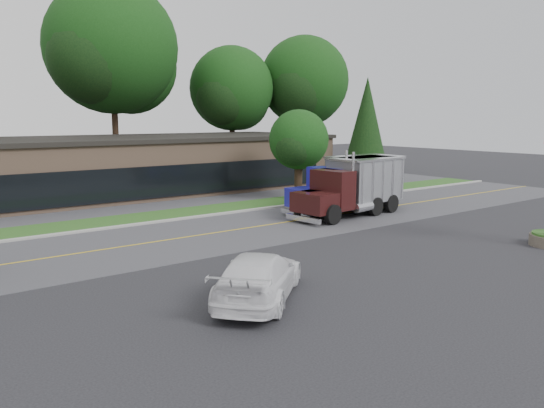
% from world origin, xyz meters
% --- Properties ---
extents(ground, '(140.00, 140.00, 0.00)m').
position_xyz_m(ground, '(0.00, 0.00, 0.00)').
color(ground, '#2F2F34').
rests_on(ground, ground).
extents(road, '(60.00, 8.00, 0.02)m').
position_xyz_m(road, '(0.00, 9.00, 0.00)').
color(road, '#4F4F54').
rests_on(road, ground).
extents(center_line, '(60.00, 0.12, 0.01)m').
position_xyz_m(center_line, '(0.00, 9.00, 0.00)').
color(center_line, gold).
rests_on(center_line, ground).
extents(curb, '(60.00, 0.30, 0.12)m').
position_xyz_m(curb, '(0.00, 13.20, 0.00)').
color(curb, '#9E9E99').
rests_on(curb, ground).
extents(grass_verge, '(60.00, 3.40, 0.03)m').
position_xyz_m(grass_verge, '(0.00, 15.00, 0.00)').
color(grass_verge, '#23551D').
rests_on(grass_verge, ground).
extents(far_parking, '(60.00, 7.00, 0.02)m').
position_xyz_m(far_parking, '(0.00, 20.00, 0.00)').
color(far_parking, '#4F4F54').
rests_on(far_parking, ground).
extents(strip_mall, '(32.00, 12.00, 4.00)m').
position_xyz_m(strip_mall, '(2.00, 26.00, 2.00)').
color(strip_mall, '#916F59').
rests_on(strip_mall, ground).
extents(tree_far_c, '(12.49, 11.75, 17.81)m').
position_xyz_m(tree_far_c, '(4.19, 34.15, 11.37)').
color(tree_far_c, '#382619').
rests_on(tree_far_c, ground).
extents(tree_far_d, '(9.08, 8.55, 12.96)m').
position_xyz_m(tree_far_d, '(16.14, 33.11, 8.27)').
color(tree_far_d, '#382619').
rests_on(tree_far_d, ground).
extents(tree_far_e, '(10.11, 9.52, 14.43)m').
position_xyz_m(tree_far_e, '(24.15, 31.12, 9.21)').
color(tree_far_e, '#382619').
rests_on(tree_far_e, ground).
extents(evergreen_right, '(4.03, 4.03, 9.16)m').
position_xyz_m(evergreen_right, '(20.00, 18.00, 5.03)').
color(evergreen_right, '#382619').
rests_on(evergreen_right, ground).
extents(tree_verge, '(4.44, 4.18, 6.34)m').
position_xyz_m(tree_verge, '(10.07, 15.05, 4.03)').
color(tree_verge, '#382619').
rests_on(tree_verge, ground).
extents(dump_truck_blue, '(7.94, 2.85, 3.36)m').
position_xyz_m(dump_truck_blue, '(9.73, 9.47, 1.80)').
color(dump_truck_blue, black).
rests_on(dump_truck_blue, ground).
extents(dump_truck_maroon, '(7.94, 3.40, 3.36)m').
position_xyz_m(dump_truck_maroon, '(8.92, 8.46, 1.80)').
color(dump_truck_maroon, black).
rests_on(dump_truck_maroon, ground).
extents(rally_car, '(5.38, 5.13, 1.54)m').
position_xyz_m(rally_car, '(-4.37, -0.36, 0.77)').
color(rally_car, white).
rests_on(rally_car, ground).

